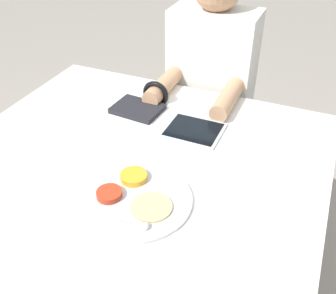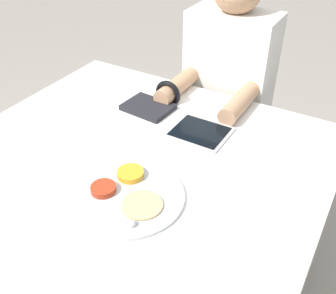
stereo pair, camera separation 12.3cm
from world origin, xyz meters
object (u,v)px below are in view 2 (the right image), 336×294
red_notebook (148,107)px  tablet_device (200,132)px  person_diner (225,113)px  thali_tray (128,195)px

red_notebook → tablet_device: bearing=-10.9°
red_notebook → person_diner: 0.46m
person_diner → tablet_device: bearing=-80.0°
red_notebook → tablet_device: red_notebook is taller
tablet_device → person_diner: person_diner is taller
person_diner → thali_tray: bearing=-87.0°
thali_tray → red_notebook: size_ratio=1.68×
red_notebook → tablet_device: size_ratio=0.94×
tablet_device → thali_tray: bearing=-94.7°
red_notebook → person_diner: (0.17, 0.39, -0.17)m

